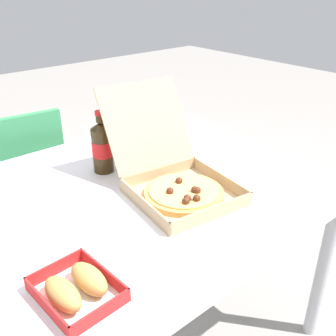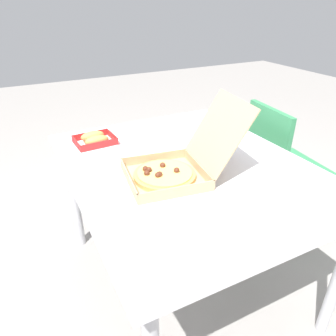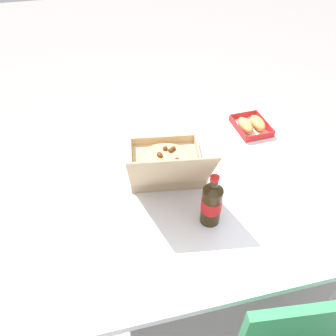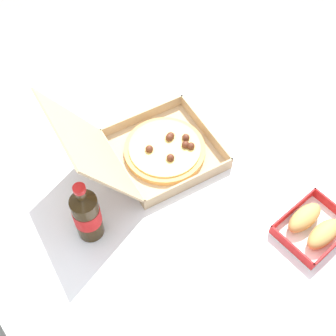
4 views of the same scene
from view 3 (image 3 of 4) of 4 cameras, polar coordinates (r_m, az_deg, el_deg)
name	(u,v)px [view 3 (image 3 of 4)]	position (r m, az deg, el deg)	size (l,w,h in m)	color
ground_plane	(185,276)	(1.97, 2.79, -17.52)	(10.00, 10.00, 0.00)	gray
dining_table	(190,198)	(1.45, 3.63, -5.04)	(1.23, 0.99, 0.71)	white
pizza_box_open	(167,164)	(1.42, -0.24, 0.61)	(0.36, 0.50, 0.31)	tan
bread_side_box	(251,125)	(1.71, 13.75, 6.97)	(0.16, 0.20, 0.06)	white
cola_bottle	(212,203)	(1.22, 7.30, -5.84)	(0.07, 0.07, 0.22)	#33230F
paper_menu	(299,211)	(1.40, 21.11, -6.69)	(0.21, 0.15, 0.00)	white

